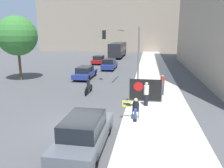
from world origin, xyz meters
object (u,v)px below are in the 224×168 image
Objects in this scene: traffic_light_pole at (125,45)px; car_on_road_midblock at (110,64)px; protest_banner at (145,90)px; motorcycle_on_road at (89,87)px; street_tree_near_curb at (17,36)px; parked_car_curbside at (84,133)px; car_on_road_nearest at (85,72)px; car_on_road_distant at (99,60)px; jogger_on_sidewalk at (146,94)px; pedestrian_behind at (162,85)px; city_bus_on_road at (118,49)px; seated_protester at (135,108)px.

car_on_road_midblock is (-3.15, 9.18, -3.14)m from traffic_light_pole.
motorcycle_on_road is (-4.83, 1.98, -0.47)m from protest_banner.
protest_banner is 0.35× the size of street_tree_near_curb.
parked_car_curbside is 2.14× the size of motorcycle_on_road.
protest_banner is 0.52× the size of car_on_road_nearest.
parked_car_curbside is 28.05m from car_on_road_distant.
street_tree_near_curb reaches higher than motorcycle_on_road.
pedestrian_behind is at bearing -107.29° from jogger_on_sidewalk.
car_on_road_distant is at bearing 68.58° from street_tree_near_curb.
car_on_road_midblock is at bearing 46.11° from street_tree_near_curb.
car_on_road_nearest is 23.30m from city_bus_on_road.
pedestrian_behind is 0.68× the size of protest_banner.
street_tree_near_curb is at bearing -164.35° from car_on_road_nearest.
pedestrian_behind is 5.85m from traffic_light_pole.
city_bus_on_road reaches higher than car_on_road_midblock.
car_on_road_nearest is at bearing -103.38° from car_on_road_midblock.
car_on_road_nearest is (-8.25, 6.00, -0.27)m from pedestrian_behind.
street_tree_near_curb is at bearing 112.43° from pedestrian_behind.
jogger_on_sidewalk is 0.16× the size of city_bus_on_road.
jogger_on_sidewalk is at bearing -69.06° from car_on_road_distant.
traffic_light_pole is 0.52× the size of city_bus_on_road.
city_bus_on_road is at bearing 88.58° from car_on_road_nearest.
motorcycle_on_road is at bearing -25.19° from street_tree_near_curb.
seated_protester is at bearing -61.01° from car_on_road_nearest.
protest_banner is at bearing -69.73° from traffic_light_pole.
motorcycle_on_road is (-2.71, -3.77, -3.35)m from traffic_light_pole.
city_bus_on_road is at bearing 101.42° from protest_banner.
parked_car_curbside is at bearing -84.37° from city_bus_on_road.
jogger_on_sidewalk reaches higher than car_on_road_distant.
traffic_light_pole is 13.17m from parked_car_curbside.
seated_protester is 6.94m from motorcycle_on_road.
car_on_road_distant is (-8.19, 21.40, -0.27)m from jogger_on_sidewalk.
jogger_on_sidewalk is at bearing -84.56° from protest_banner.
street_tree_near_curb is (-6.81, -1.91, 4.09)m from car_on_road_nearest.
city_bus_on_road is at bearing 93.68° from car_on_road_midblock.
city_bus_on_road is at bearing 80.74° from car_on_road_distant.
car_on_road_distant is 2.03× the size of motorcycle_on_road.
car_on_road_midblock is (-6.62, 12.86, -0.21)m from pedestrian_behind.
motorcycle_on_road is at bearing -25.10° from jogger_on_sidewalk.
car_on_road_midblock is (-2.72, 21.96, 0.00)m from parked_car_curbside.
parked_car_curbside is at bearing -75.76° from motorcycle_on_road.
car_on_road_midblock reaches higher than seated_protester.
protest_banner is 10.62m from car_on_road_nearest.
seated_protester is 0.27× the size of car_on_road_midblock.
traffic_light_pole reaches higher than car_on_road_midblock.
parked_car_curbside is at bearing -91.90° from traffic_light_pole.
car_on_road_midblock reaches higher than car_on_road_distant.
seated_protester is at bearing -80.13° from traffic_light_pole.
car_on_road_distant is (-1.19, 12.40, 0.00)m from car_on_road_nearest.
car_on_road_distant is at bearing 101.41° from parked_car_curbside.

